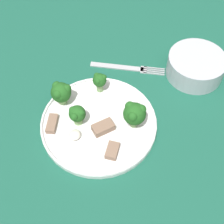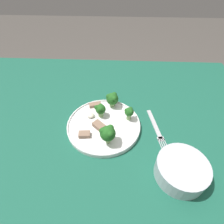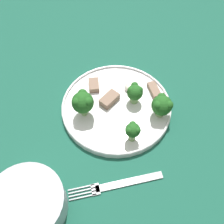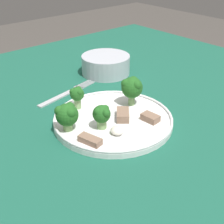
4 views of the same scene
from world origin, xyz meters
name	(u,v)px [view 2 (image 2 of 4)]	position (x,y,z in m)	size (l,w,h in m)	color
ground_plane	(104,213)	(0.00, 0.00, 0.00)	(8.00, 8.00, 0.00)	#4C4742
table	(99,159)	(0.00, 0.00, 0.66)	(1.29, 1.19, 0.74)	#195642
dinner_plate	(104,125)	(-0.01, -0.09, 0.75)	(0.27, 0.27, 0.02)	white
fork	(156,129)	(-0.21, -0.08, 0.74)	(0.06, 0.20, 0.00)	#B2B2B7
cream_bowl	(181,170)	(-0.25, 0.09, 0.77)	(0.15, 0.15, 0.06)	#B7BCC6
broccoli_floret_near_rim_left	(100,109)	(0.00, -0.13, 0.78)	(0.04, 0.04, 0.05)	#7FA866
broccoli_floret_center_left	(108,133)	(-0.04, -0.01, 0.80)	(0.05, 0.05, 0.07)	#7FA866
broccoli_floret_back_left	(129,112)	(-0.11, -0.12, 0.79)	(0.03, 0.03, 0.05)	#7FA866
broccoli_floret_front_left	(112,99)	(-0.04, -0.19, 0.79)	(0.05, 0.05, 0.06)	#7FA866
meat_slice_front_slice	(84,134)	(0.05, -0.03, 0.76)	(0.04, 0.03, 0.01)	#846651
meat_slice_middle_slice	(95,105)	(0.03, -0.19, 0.76)	(0.05, 0.03, 0.01)	#846651
meat_slice_rear_slice	(98,126)	(0.00, -0.07, 0.76)	(0.05, 0.05, 0.02)	#846651
sauce_dollop	(90,115)	(0.04, -0.13, 0.76)	(0.03, 0.03, 0.02)	silver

